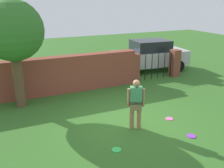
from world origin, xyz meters
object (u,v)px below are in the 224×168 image
at_px(frisbee_purple, 191,136).
at_px(frisbee_green, 116,150).
at_px(frisbee_pink, 169,119).
at_px(person, 136,102).
at_px(tree, 13,32).
at_px(car, 150,55).

bearing_deg(frisbee_purple, frisbee_green, 173.22).
distance_m(frisbee_pink, frisbee_purple, 1.25).
xyz_separation_m(person, frisbee_green, (-1.09, -0.89, -0.89)).
relative_size(frisbee_pink, frisbee_green, 1.00).
distance_m(person, frisbee_pink, 1.66).
height_order(frisbee_purple, frisbee_green, same).
height_order(tree, frisbee_pink, tree).
relative_size(car, frisbee_purple, 16.07).
bearing_deg(frisbee_purple, car, 66.94).
bearing_deg(frisbee_purple, frisbee_pink, 84.71).
xyz_separation_m(person, frisbee_pink, (1.40, 0.08, -0.89)).
bearing_deg(car, person, -120.96).
xyz_separation_m(tree, person, (3.07, -3.43, -1.92)).
bearing_deg(person, frisbee_purple, -16.96).
xyz_separation_m(person, car, (4.24, 5.78, -0.04)).
xyz_separation_m(car, frisbee_green, (-5.33, -6.67, -0.85)).
relative_size(person, frisbee_purple, 6.00).
bearing_deg(frisbee_green, car, 51.37).
height_order(tree, frisbee_purple, tree).
xyz_separation_m(frisbee_pink, frisbee_green, (-2.49, -0.97, 0.00)).
height_order(person, frisbee_purple, person).
xyz_separation_m(tree, frisbee_purple, (4.36, -4.60, -2.81)).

